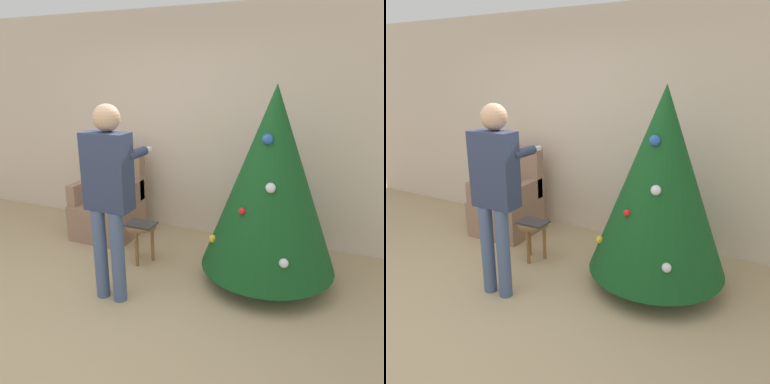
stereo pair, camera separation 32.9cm
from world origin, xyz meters
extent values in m
plane|color=tan|center=(0.00, 0.00, 0.00)|extent=(14.00, 14.00, 0.00)
cube|color=beige|center=(0.00, 2.23, 1.35)|extent=(8.00, 0.06, 2.70)
cylinder|color=brown|center=(1.24, 1.28, 0.08)|extent=(0.10, 0.10, 0.17)
cone|color=#144C1E|center=(1.24, 1.28, 1.02)|extent=(1.27, 1.27, 1.71)
sphere|color=white|center=(1.47, 0.79, 0.46)|extent=(0.08, 0.08, 0.08)
sphere|color=red|center=(1.07, 0.92, 0.82)|extent=(0.06, 0.06, 0.06)
sphere|color=white|center=(1.29, 0.96, 1.04)|extent=(0.09, 0.09, 0.09)
sphere|color=gold|center=(0.77, 1.03, 0.46)|extent=(0.08, 0.08, 0.08)
sphere|color=gold|center=(1.08, 1.58, 1.00)|extent=(0.07, 0.07, 0.07)
sphere|color=#2856B2|center=(1.22, 1.10, 1.43)|extent=(0.09, 0.09, 0.09)
cube|color=#93705B|center=(-0.82, 1.62, 0.22)|extent=(0.72, 0.69, 0.44)
cube|color=#93705B|center=(-0.82, 1.89, 0.76)|extent=(0.72, 0.14, 0.64)
cube|color=#93705B|center=(-1.12, 1.62, 0.57)|extent=(0.12, 0.62, 0.25)
cube|color=#93705B|center=(-0.52, 1.62, 0.57)|extent=(0.12, 0.62, 0.25)
cylinder|color=#475B84|center=(-0.08, 0.44, 0.42)|extent=(0.12, 0.12, 0.84)
cylinder|color=#475B84|center=(0.10, 0.44, 0.42)|extent=(0.12, 0.12, 0.84)
cube|color=#2D3856|center=(0.01, 0.50, 1.17)|extent=(0.40, 0.20, 0.66)
sphere|color=tan|center=(0.01, 0.53, 1.61)|extent=(0.23, 0.23, 0.23)
cylinder|color=#2D3856|center=(-0.16, 0.69, 1.30)|extent=(0.08, 0.30, 0.08)
cylinder|color=#2D3856|center=(0.18, 0.69, 1.30)|extent=(0.08, 0.30, 0.08)
cube|color=white|center=(0.18, 0.88, 1.30)|extent=(0.04, 0.14, 0.04)
cylinder|color=olive|center=(-0.08, 1.16, 0.41)|extent=(0.32, 0.32, 0.03)
cylinder|color=olive|center=(-0.08, 1.05, 0.20)|extent=(0.04, 0.04, 0.39)
cylinder|color=olive|center=(0.02, 1.22, 0.20)|extent=(0.04, 0.04, 0.39)
cylinder|color=olive|center=(-0.18, 1.22, 0.20)|extent=(0.04, 0.04, 0.39)
cube|color=#38383D|center=(-0.08, 1.16, 0.43)|extent=(0.31, 0.22, 0.02)
camera|label=1|loc=(1.80, -2.06, 1.93)|focal=35.00mm
camera|label=2|loc=(2.10, -1.92, 1.93)|focal=35.00mm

